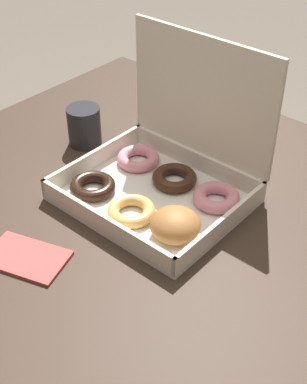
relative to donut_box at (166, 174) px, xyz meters
The scene contains 4 objects.
dining_table 0.15m from the donut_box, 117.50° to the right, with size 1.05×0.91×0.74m.
donut_box is the anchor object (origin of this frame).
coffee_mug 0.26m from the donut_box, behind, with size 0.07×0.07×0.09m.
paper_napkin 0.30m from the donut_box, 102.81° to the right, with size 0.16×0.12×0.01m.
Camera 1 is at (0.54, -0.63, 1.38)m, focal length 50.00 mm.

